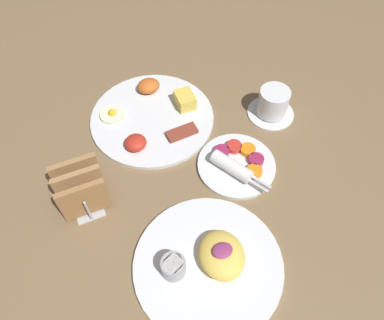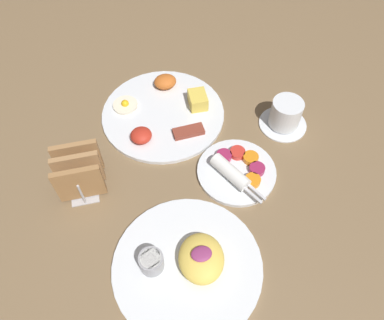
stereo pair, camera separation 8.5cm
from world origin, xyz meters
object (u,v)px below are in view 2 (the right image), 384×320
Objects in this scene: plate_foreground at (188,264)px; toast_rack at (79,171)px; plate_breakfast at (163,112)px; plate_condiments at (237,170)px; coffee_cup at (285,115)px.

plate_foreground is 2.56× the size of toast_rack.
plate_breakfast is 0.26m from plate_condiments.
toast_rack reaches higher than coffee_cup.
plate_condiments is 1.62× the size of coffee_cup.
coffee_cup is (0.50, 0.06, -0.01)m from toast_rack.
plate_foreground is at bearing -129.67° from plate_condiments.
plate_foreground is 2.47× the size of coffee_cup.
plate_foreground is at bearing -52.22° from toast_rack.
toast_rack is (-0.35, 0.05, 0.04)m from plate_condiments.
plate_breakfast is at bearing 37.92° from toast_rack.
plate_condiments is 0.20m from coffee_cup.
plate_foreground is at bearing -135.99° from coffee_cup.
toast_rack is 0.51m from coffee_cup.
coffee_cup is (0.32, 0.30, 0.02)m from plate_foreground.
plate_condiments is 0.66× the size of plate_foreground.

